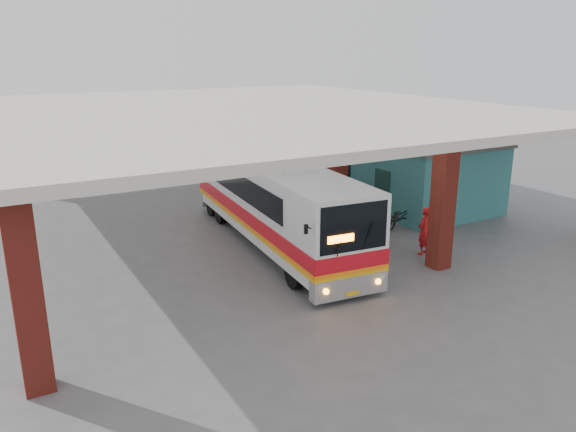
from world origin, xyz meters
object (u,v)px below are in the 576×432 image
Objects in this scene: coach_bus at (274,201)px; red_chair at (318,185)px; motorcycle at (401,216)px; pedestrian at (424,231)px.

coach_bus reaches higher than red_chair.
motorcycle is at bearing -3.78° from coach_bus.
pedestrian is at bearing 150.16° from motorcycle.
motorcycle reaches higher than red_chair.
pedestrian is 2.28× the size of red_chair.
coach_bus is at bearing 76.43° from motorcycle.
motorcycle is at bearing -70.27° from red_chair.
coach_bus is 8.41m from red_chair.
red_chair is at bearing -117.24° from pedestrian.
motorcycle is at bearing -132.79° from pedestrian.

